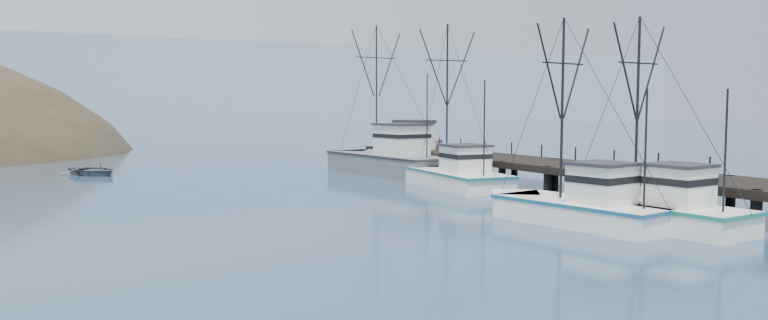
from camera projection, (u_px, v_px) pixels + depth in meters
ground at (520, 237)px, 31.74m from camera, size 400.00×400.00×0.00m
pier at (529, 164)px, 52.26m from camera, size 6.00×44.00×2.00m
distant_ridge at (145, 129)px, 185.91m from camera, size 360.00×40.00×26.00m
trawler_near at (651, 211)px, 34.52m from camera, size 4.28×10.79×10.96m
trawler_mid at (576, 208)px, 35.37m from camera, size 5.10×11.17×11.01m
trawler_far at (454, 176)px, 51.69m from camera, size 5.14×12.65×12.68m
work_vessel at (387, 160)px, 61.42m from camera, size 6.47×16.62×13.70m
pier_shed at (414, 135)px, 64.42m from camera, size 3.00×3.20×2.80m
pickup_truck at (423, 140)px, 68.71m from camera, size 5.42×4.09×1.37m
motorboat at (93, 175)px, 60.46m from camera, size 6.14×6.86×1.17m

